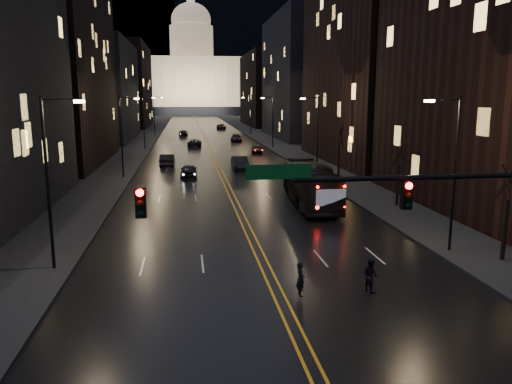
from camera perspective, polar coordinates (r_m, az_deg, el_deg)
name	(u,v)px	position (r m, az deg, el deg)	size (l,w,h in m)	color
ground	(305,351)	(18.78, 5.57, -17.63)	(900.00, 900.00, 0.00)	black
road	(200,128)	(146.35, -6.44, 7.30)	(20.00, 320.00, 0.02)	black
sidewalk_left	(151,128)	(146.64, -11.95, 7.17)	(8.00, 320.00, 0.16)	black
sidewalk_right	(248,127)	(147.40, -0.94, 7.42)	(8.00, 320.00, 0.16)	black
center_line	(200,128)	(146.35, -6.44, 7.31)	(0.62, 320.00, 0.01)	orange
building_left_mid	(52,57)	(72.24, -22.26, 14.10)	(12.00, 30.00, 28.00)	black
building_left_far	(102,91)	(109.36, -17.23, 10.95)	(12.00, 34.00, 20.00)	black
building_left_dist	(127,86)	(156.98, -14.48, 11.65)	(12.00, 40.00, 24.00)	black
building_right_tall	(374,19)	(71.31, 13.36, 18.70)	(12.00, 30.00, 38.00)	black
building_right_mid	(301,77)	(110.95, 5.19, 12.92)	(12.00, 34.00, 26.00)	black
building_right_dist	(266,90)	(158.03, 1.16, 11.61)	(12.00, 40.00, 22.00)	black
mountain_ridge	(241,22)	(402.39, -1.70, 18.87)	(520.00, 60.00, 130.00)	black
capitol	(192,80)	(266.18, -7.27, 12.55)	(90.00, 50.00, 58.50)	black
traffic_signal	(470,207)	(19.22, 23.26, -1.56)	(17.29, 0.45, 7.00)	black
streetlamp_right_near	(452,166)	(30.19, 21.52, 2.76)	(2.13, 0.25, 9.00)	black
streetlamp_left_near	(51,174)	(27.18, -22.41, 1.88)	(2.13, 0.25, 9.00)	black
streetlamp_right_mid	(316,131)	(58.08, 6.88, 6.98)	(2.13, 0.25, 9.00)	black
streetlamp_left_mid	(123,132)	(56.57, -14.97, 6.59)	(2.13, 0.25, 9.00)	black
streetlamp_right_far	(272,119)	(87.38, 1.82, 8.33)	(2.13, 0.25, 9.00)	black
streetlamp_left_far	(145,120)	(86.38, -12.61, 8.05)	(2.13, 0.25, 9.00)	black
streetlamp_right_dist	(250,113)	(117.03, -0.70, 8.98)	(2.13, 0.25, 9.00)	black
streetlamp_left_dist	(155,114)	(116.29, -11.45, 8.75)	(2.13, 0.25, 9.00)	black
tree_right_near	(510,181)	(29.76, 26.99, 1.14)	(2.40, 2.40, 6.65)	black
tree_right_mid	(399,152)	(41.88, 16.08, 4.39)	(2.40, 2.40, 6.65)	black
tree_right_far	(340,137)	(56.81, 9.53, 6.26)	(2.40, 2.40, 6.65)	black
bus	(310,185)	(41.90, 6.24, 0.85)	(2.86, 12.22, 3.40)	black
oncoming_car_a	(189,171)	(56.25, -7.70, 2.42)	(1.84, 4.56, 1.55)	black
oncoming_car_b	(167,160)	(65.75, -10.11, 3.60)	(1.73, 4.97, 1.64)	black
oncoming_car_c	(195,143)	(91.54, -7.03, 5.62)	(2.33, 5.06, 1.41)	black
oncoming_car_d	(183,133)	(115.48, -8.32, 6.67)	(1.98, 4.86, 1.41)	black
receding_car_a	(240,163)	(61.69, -1.85, 3.32)	(1.79, 5.12, 1.69)	black
receding_car_b	(257,149)	(79.59, 0.11, 4.95)	(1.75, 4.35, 1.48)	black
receding_car_c	(236,138)	(99.95, -2.29, 6.16)	(2.11, 5.19, 1.50)	black
receding_car_d	(221,127)	(139.80, -4.01, 7.47)	(2.42, 5.25, 1.46)	black
pedestrian_a	(301,279)	(23.03, 5.12, -9.91)	(0.58, 0.38, 1.59)	black
pedestrian_b	(370,275)	(24.03, 12.92, -9.26)	(0.77, 0.42, 1.58)	black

